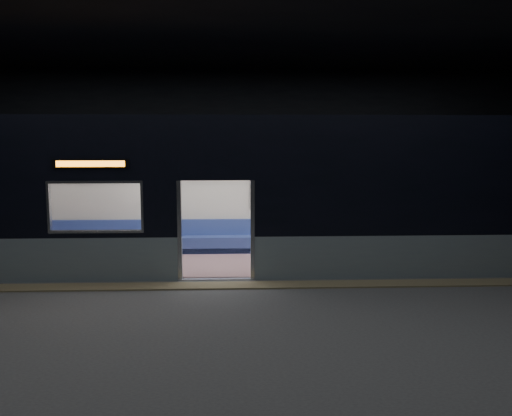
{
  "coord_description": "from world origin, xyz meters",
  "views": [
    {
      "loc": [
        0.34,
        -9.82,
        2.87
      ],
      "look_at": [
        0.86,
        2.3,
        1.33
      ],
      "focal_mm": 38.0,
      "sensor_mm": 36.0,
      "label": 1
    }
  ],
  "objects": [
    {
      "name": "handbag",
      "position": [
        3.04,
        3.33,
        0.67
      ],
      "size": [
        0.32,
        0.3,
        0.13
      ],
      "primitive_type": "cube",
      "rotation": [
        0.0,
        0.0,
        -0.39
      ],
      "color": "black",
      "rests_on": "passenger"
    },
    {
      "name": "tactile_strip",
      "position": [
        0.0,
        0.55,
        0.01
      ],
      "size": [
        22.8,
        0.5,
        0.03
      ],
      "primitive_type": "cube",
      "color": "#8C7F59",
      "rests_on": "station_floor"
    },
    {
      "name": "transit_map",
      "position": [
        1.37,
        3.85,
        1.51
      ],
      "size": [
        1.1,
        0.03,
        0.71
      ],
      "primitive_type": "cube",
      "color": "white",
      "rests_on": "metro_car"
    },
    {
      "name": "station_envelope",
      "position": [
        0.0,
        0.0,
        3.66
      ],
      "size": [
        24.0,
        14.0,
        5.0
      ],
      "color": "black",
      "rests_on": "station_floor"
    },
    {
      "name": "metro_car",
      "position": [
        -0.0,
        2.54,
        1.85
      ],
      "size": [
        18.0,
        3.04,
        3.35
      ],
      "color": "gray",
      "rests_on": "station_floor"
    },
    {
      "name": "passenger",
      "position": [
        3.07,
        3.55,
        0.79
      ],
      "size": [
        0.39,
        0.67,
        1.36
      ],
      "rotation": [
        0.0,
        0.0,
        0.0
      ],
      "color": "black",
      "rests_on": "metro_car"
    },
    {
      "name": "station_floor",
      "position": [
        0.0,
        0.0,
        -0.01
      ],
      "size": [
        24.0,
        14.0,
        0.01
      ],
      "primitive_type": "cube",
      "color": "#47494C",
      "rests_on": "ground"
    }
  ]
}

